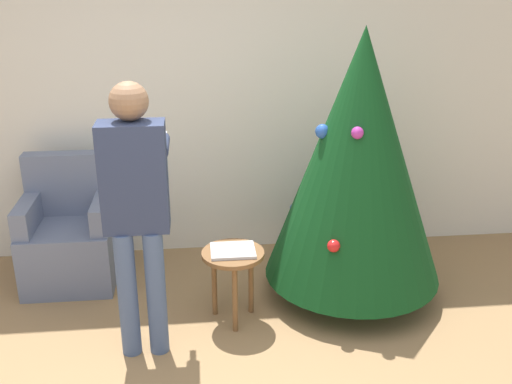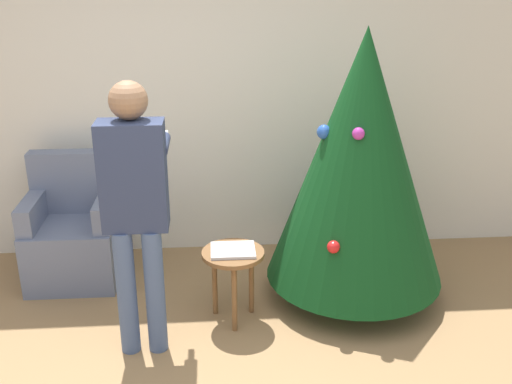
% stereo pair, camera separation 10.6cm
% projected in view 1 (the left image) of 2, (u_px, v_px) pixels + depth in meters
% --- Properties ---
extents(wall_back, '(8.00, 0.06, 2.70)m').
position_uv_depth(wall_back, '(187.00, 91.00, 4.68)').
color(wall_back, silver).
rests_on(wall_back, ground_plane).
extents(christmas_tree, '(1.25, 1.25, 1.93)m').
position_uv_depth(christmas_tree, '(358.00, 158.00, 4.07)').
color(christmas_tree, brown).
rests_on(christmas_tree, ground_plane).
extents(armchair, '(0.66, 0.62, 0.95)m').
position_uv_depth(armchair, '(70.00, 237.00, 4.53)').
color(armchair, slate).
rests_on(armchair, ground_plane).
extents(person_standing, '(0.40, 0.57, 1.69)m').
position_uv_depth(person_standing, '(136.00, 200.00, 3.47)').
color(person_standing, '#475B84').
rests_on(person_standing, ground_plane).
extents(side_stool, '(0.42, 0.42, 0.51)m').
position_uv_depth(side_stool, '(233.00, 263.00, 3.97)').
color(side_stool, brown).
rests_on(side_stool, ground_plane).
extents(laptop, '(0.29, 0.24, 0.02)m').
position_uv_depth(laptop, '(233.00, 250.00, 3.94)').
color(laptop, silver).
rests_on(laptop, side_stool).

